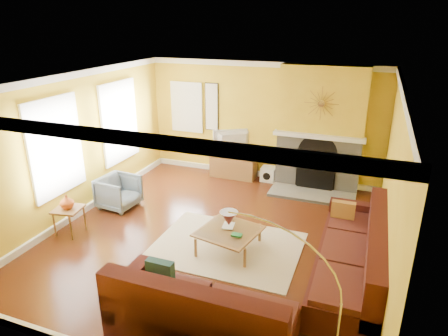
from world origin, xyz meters
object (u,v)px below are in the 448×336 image
at_px(armchair, 119,192).
at_px(side_table, 70,221).
at_px(media_console, 234,165).
at_px(arc_lamp, 286,308).
at_px(coffee_table, 229,240).
at_px(sectional_sofa, 269,250).

height_order(armchair, side_table, armchair).
height_order(media_console, arc_lamp, arc_lamp).
bearing_deg(armchair, side_table, 175.89).
relative_size(armchair, side_table, 1.46).
height_order(coffee_table, arc_lamp, arc_lamp).
height_order(sectional_sofa, side_table, sectional_sofa).
height_order(armchair, arc_lamp, arc_lamp).
xyz_separation_m(coffee_table, armchair, (-2.60, 0.70, 0.15)).
bearing_deg(armchair, media_console, -28.34).
xyz_separation_m(sectional_sofa, arc_lamp, (0.59, -1.70, 0.49)).
distance_m(side_table, arc_lamp, 4.58).
xyz_separation_m(media_console, arc_lamp, (2.39, -5.30, 0.64)).
height_order(coffee_table, side_table, side_table).
bearing_deg(armchair, arc_lamp, -120.64).
bearing_deg(media_console, arc_lamp, -65.70).
distance_m(coffee_table, side_table, 2.85).
relative_size(coffee_table, armchair, 1.27).
relative_size(coffee_table, arc_lamp, 0.49).
bearing_deg(sectional_sofa, armchair, 160.56).
bearing_deg(coffee_table, sectional_sofa, -32.01).
xyz_separation_m(media_console, armchair, (-1.60, -2.40, 0.03)).
height_order(coffee_table, armchair, armchair).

